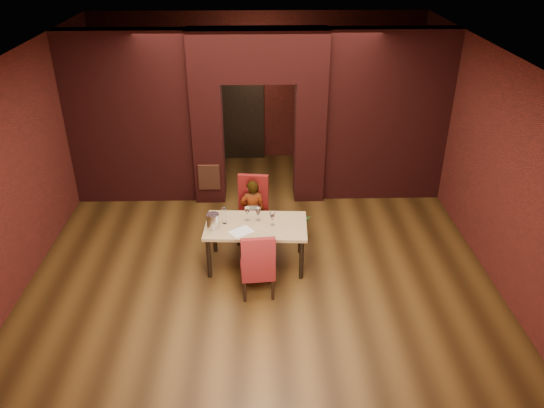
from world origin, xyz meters
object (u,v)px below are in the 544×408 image
(wine_glass_a, at_px, (247,214))
(chair_near, at_px, (257,262))
(wine_glass_c, at_px, (272,219))
(person_seated, at_px, (253,212))
(potted_plant, at_px, (299,226))
(water_bottle, at_px, (224,215))
(wine_glass_b, at_px, (258,214))
(wine_bucket, at_px, (213,221))
(chair_far, at_px, (252,210))
(dining_table, at_px, (256,245))

(wine_glass_a, bearing_deg, chair_near, -80.12)
(chair_near, bearing_deg, wine_glass_c, -113.19)
(person_seated, relative_size, potted_plant, 2.81)
(person_seated, bearing_deg, water_bottle, 50.65)
(chair_near, relative_size, water_bottle, 3.71)
(wine_glass_b, relative_size, wine_bucket, 0.90)
(chair_far, relative_size, wine_glass_c, 5.18)
(dining_table, height_order, person_seated, person_seated)
(dining_table, height_order, wine_glass_a, wine_glass_a)
(wine_glass_c, bearing_deg, chair_far, 112.52)
(chair_far, relative_size, chair_near, 1.06)
(wine_bucket, bearing_deg, potted_plant, 33.59)
(wine_glass_a, distance_m, wine_bucket, 0.56)
(water_bottle, xyz_separation_m, potted_plant, (1.21, 0.77, -0.66))
(dining_table, distance_m, chair_far, 0.78)
(chair_far, height_order, wine_glass_c, chair_far)
(dining_table, bearing_deg, wine_bucket, -169.73)
(wine_glass_a, bearing_deg, wine_glass_c, -22.47)
(wine_bucket, bearing_deg, water_bottle, 41.70)
(chair_far, distance_m, water_bottle, 0.86)
(person_seated, xyz_separation_m, wine_glass_c, (0.31, -0.69, 0.26))
(chair_far, distance_m, wine_glass_a, 0.68)
(dining_table, distance_m, wine_glass_c, 0.53)
(chair_near, height_order, wine_bucket, chair_near)
(dining_table, distance_m, wine_glass_a, 0.51)
(chair_near, height_order, wine_glass_a, chair_near)
(wine_glass_c, bearing_deg, dining_table, 175.67)
(dining_table, bearing_deg, chair_near, -85.70)
(wine_glass_b, distance_m, potted_plant, 1.16)
(wine_glass_b, bearing_deg, person_seated, 99.98)
(dining_table, height_order, water_bottle, water_bottle)
(person_seated, bearing_deg, wine_glass_b, 95.20)
(chair_far, xyz_separation_m, water_bottle, (-0.41, -0.69, 0.31))
(chair_near, bearing_deg, potted_plant, -119.47)
(wine_glass_c, relative_size, wine_bucket, 0.90)
(dining_table, bearing_deg, chair_far, 98.16)
(wine_glass_b, bearing_deg, chair_near, -91.22)
(chair_far, relative_size, wine_glass_b, 5.19)
(chair_near, relative_size, wine_bucket, 4.39)
(person_seated, bearing_deg, wine_glass_c, 109.31)
(dining_table, distance_m, potted_plant, 1.11)
(wine_glass_a, xyz_separation_m, wine_bucket, (-0.51, -0.22, 0.01))
(wine_glass_b, height_order, wine_glass_c, same)
(chair_near, bearing_deg, wine_glass_b, -95.94)
(chair_far, relative_size, wine_glass_a, 5.05)
(water_bottle, bearing_deg, dining_table, -7.12)
(person_seated, relative_size, wine_glass_a, 5.21)
(wine_glass_a, relative_size, potted_plant, 0.54)
(wine_glass_c, distance_m, potted_plant, 1.16)
(person_seated, relative_size, wine_glass_c, 5.35)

